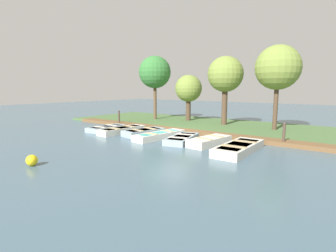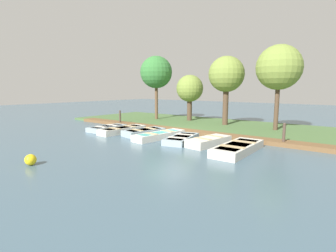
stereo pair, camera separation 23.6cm
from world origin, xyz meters
name	(u,v)px [view 1 (the left image)]	position (x,y,z in m)	size (l,w,h in m)	color
ground_plane	(170,135)	(0.00, 0.00, 0.00)	(80.00, 80.00, 0.00)	#425B6B
shore_bank	(208,125)	(-5.00, 0.00, 0.08)	(8.00, 24.00, 0.16)	#476638
dock_walkway	(181,131)	(-1.25, 0.00, 0.11)	(1.05, 20.32, 0.22)	brown
rowboat_0	(106,128)	(1.21, -4.55, 0.16)	(2.79, 1.21, 0.33)	#8C9EA8
rowboat_1	(122,130)	(1.25, -2.95, 0.20)	(3.37, 1.12, 0.39)	beige
rowboat_2	(144,132)	(0.96, -1.29, 0.19)	(2.81, 1.59, 0.39)	#8C9EA8
rowboat_3	(160,135)	(1.26, 0.21, 0.19)	(3.52, 1.31, 0.39)	silver
rowboat_4	(182,139)	(1.22, 1.75, 0.17)	(2.98, 1.74, 0.34)	#8C9EA8
rowboat_5	(209,141)	(1.06, 3.35, 0.21)	(2.73, 1.37, 0.42)	beige
rowboat_6	(239,148)	(1.58, 5.14, 0.20)	(3.53, 1.28, 0.40)	beige
mooring_post_near	(119,118)	(-1.10, -5.81, 0.60)	(0.14, 0.14, 1.19)	#47382D
mooring_post_far	(284,134)	(-1.10, 6.41, 0.60)	(0.14, 0.14, 1.19)	#47382D
buoy	(32,160)	(8.34, -0.22, 0.21)	(0.42, 0.42, 0.42)	yellow
park_tree_far_left	(155,72)	(-5.07, -5.43, 4.26)	(2.81, 2.81, 5.69)	brown
park_tree_left	(188,89)	(-6.02, -2.52, 2.83)	(2.27, 2.27, 4.02)	#4C3828
park_tree_center	(225,75)	(-5.45, 1.08, 3.86)	(2.64, 2.64, 5.25)	#4C3828
park_tree_right	(278,68)	(-5.19, 4.84, 4.19)	(2.88, 2.88, 5.67)	#4C3828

